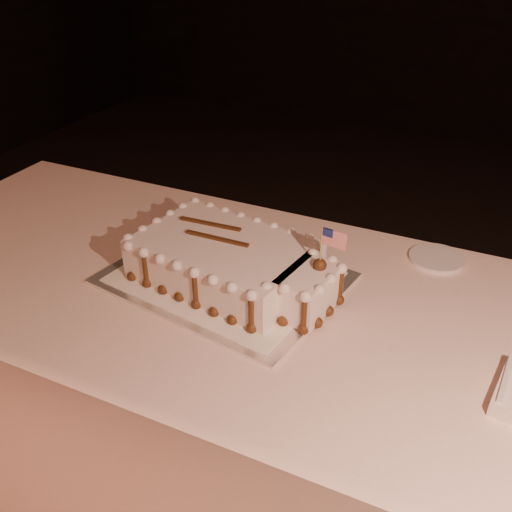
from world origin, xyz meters
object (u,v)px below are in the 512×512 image
at_px(cake_board, 225,278).
at_px(sheet_cake, 234,263).
at_px(side_plate, 437,258).
at_px(banquet_table, 334,442).

xyz_separation_m(cake_board, sheet_cake, (0.03, -0.00, 0.05)).
height_order(sheet_cake, side_plate, sheet_cake).
xyz_separation_m(banquet_table, side_plate, (0.13, 0.32, 0.38)).
distance_m(banquet_table, side_plate, 0.51).
xyz_separation_m(sheet_cake, side_plate, (0.40, 0.30, -0.05)).
bearing_deg(side_plate, cake_board, -145.45).
bearing_deg(banquet_table, cake_board, 175.49).
distance_m(cake_board, sheet_cake, 0.06).
relative_size(cake_board, sheet_cake, 1.02).
relative_size(cake_board, side_plate, 3.85).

